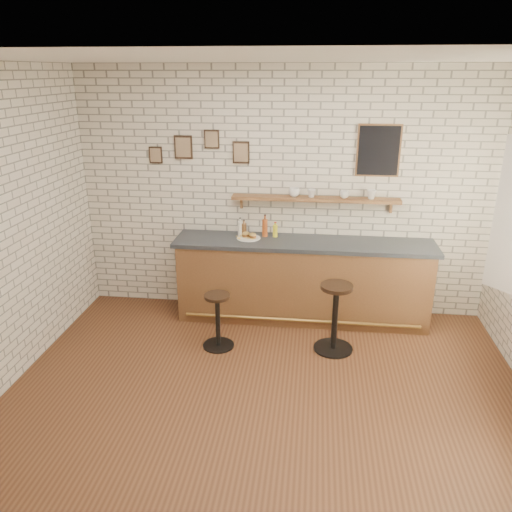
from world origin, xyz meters
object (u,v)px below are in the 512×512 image
object	(u,v)px
bar_counter	(303,280)
sandwich_plate	(249,238)
shelf_cup_a	(294,192)
shelf_cup_b	(311,193)
shelf_cup_c	(344,194)
ciabatta_sandwich	(249,235)
bitters_bottle_amber	(265,228)
bar_stool_left	(218,319)
condiment_bottle_yellow	(275,231)
bitters_bottle_brown	(244,229)
shelf_cup_d	(371,195)
bar_stool_right	(335,315)
bitters_bottle_white	(240,228)

from	to	relation	value
bar_counter	sandwich_plate	size ratio (longest dim) A/B	11.07
shelf_cup_a	shelf_cup_b	xyz separation A→B (m)	(0.21, 0.00, -0.01)
shelf_cup_c	shelf_cup_a	bearing A→B (deg)	112.82
ciabatta_sandwich	bitters_bottle_amber	bearing A→B (deg)	30.90
bar_stool_left	shelf_cup_c	world-z (taller)	shelf_cup_c
shelf_cup_b	shelf_cup_a	bearing A→B (deg)	147.66
ciabatta_sandwich	shelf_cup_a	size ratio (longest dim) A/B	1.59
bar_counter	condiment_bottle_yellow	xyz separation A→B (m)	(-0.35, 0.13, 0.58)
ciabatta_sandwich	shelf_cup_c	xyz separation A→B (m)	(1.11, 0.17, 0.49)
bar_counter	bitters_bottle_brown	world-z (taller)	bitters_bottle_brown
bar_counter	shelf_cup_d	world-z (taller)	shelf_cup_d
bar_stool_left	shelf_cup_d	size ratio (longest dim) A/B	5.68
bar_stool_right	ciabatta_sandwich	bearing A→B (deg)	144.10
shelf_cup_d	shelf_cup_c	bearing A→B (deg)	179.96
bar_stool_right	shelf_cup_c	world-z (taller)	shelf_cup_c
bar_stool_left	shelf_cup_d	distance (m)	2.30
sandwich_plate	shelf_cup_a	world-z (taller)	shelf_cup_a
ciabatta_sandwich	bitters_bottle_white	distance (m)	0.17
bitters_bottle_amber	bar_stool_right	bearing A→B (deg)	-44.94
bitters_bottle_amber	shelf_cup_c	world-z (taller)	shelf_cup_c
bitters_bottle_amber	shelf_cup_a	size ratio (longest dim) A/B	2.08
bitters_bottle_brown	bar_stool_left	world-z (taller)	bitters_bottle_brown
bitters_bottle_white	bitters_bottle_amber	size ratio (longest dim) A/B	0.82
bitters_bottle_brown	shelf_cup_b	xyz separation A→B (m)	(0.80, 0.07, 0.46)
ciabatta_sandwich	shelf_cup_b	distance (m)	0.89
bitters_bottle_amber	shelf_cup_c	distance (m)	1.03
shelf_cup_d	shelf_cup_a	bearing A→B (deg)	179.96
bar_stool_right	bitters_bottle_brown	bearing A→B (deg)	142.49
sandwich_plate	condiment_bottle_yellow	xyz separation A→B (m)	(0.31, 0.11, 0.07)
bitters_bottle_amber	shelf_cup_a	bearing A→B (deg)	11.31
bitters_bottle_amber	bar_stool_right	size ratio (longest dim) A/B	0.35
ciabatta_sandwich	shelf_cup_b	xyz separation A→B (m)	(0.72, 0.17, 0.49)
sandwich_plate	shelf_cup_b	bearing A→B (deg)	13.41
bar_counter	condiment_bottle_yellow	bearing A→B (deg)	159.50
bar_stool_left	shelf_cup_d	world-z (taller)	shelf_cup_d
sandwich_plate	bitters_bottle_amber	size ratio (longest dim) A/B	1.02
bar_stool_right	shelf_cup_c	size ratio (longest dim) A/B	7.13
bar_counter	shelf_cup_a	distance (m)	1.07
shelf_cup_a	shelf_cup_c	bearing A→B (deg)	-31.57
shelf_cup_a	shelf_cup_c	world-z (taller)	shelf_cup_a
condiment_bottle_yellow	shelf_cup_b	bearing A→B (deg)	9.22
bar_counter	shelf_cup_c	size ratio (longest dim) A/B	28.33
bitters_bottle_brown	bitters_bottle_amber	distance (m)	0.26
bitters_bottle_amber	bar_stool_left	bearing A→B (deg)	-114.11
shelf_cup_c	condiment_bottle_yellow	bearing A→B (deg)	117.66
bar_stool_left	shelf_cup_d	xyz separation A→B (m)	(1.67, 1.01, 1.21)
shelf_cup_a	bitters_bottle_amber	bearing A→B (deg)	159.74
bar_counter	bitters_bottle_white	distance (m)	0.99
bitters_bottle_brown	condiment_bottle_yellow	bearing A→B (deg)	0.00
bitters_bottle_brown	bitters_bottle_amber	size ratio (longest dim) A/B	0.73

